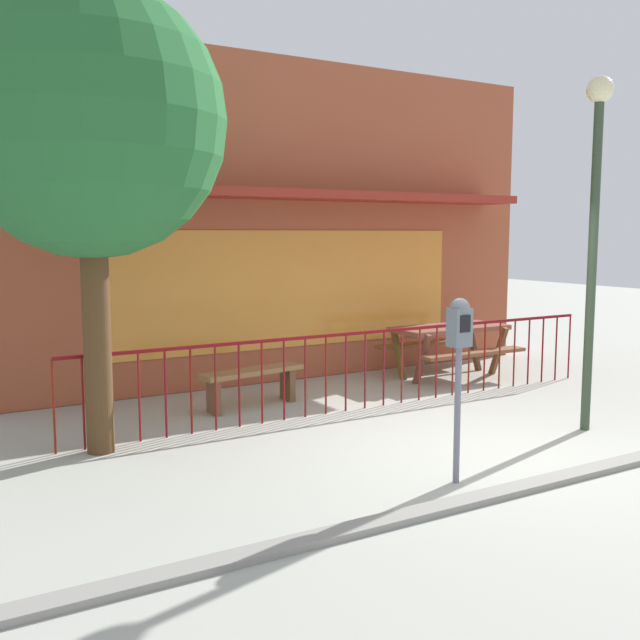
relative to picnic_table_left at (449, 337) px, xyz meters
name	(u,v)px	position (x,y,z in m)	size (l,w,h in m)	color
ground	(487,454)	(-2.19, -3.15, -0.61)	(40.00, 40.00, 0.00)	#A9ABA0
pub_storefront	(281,222)	(-2.19, 1.23, 1.71)	(8.74, 1.32, 4.65)	brown
patio_fence_front	(365,356)	(-2.19, -0.99, 0.05)	(7.37, 0.04, 0.97)	maroon
picnic_table_left	(449,337)	(0.00, 0.00, 0.00)	(1.80, 1.36, 0.79)	brown
patio_bench	(252,379)	(-3.37, -0.21, -0.26)	(1.43, 0.55, 0.48)	olive
parking_meter_near	(459,341)	(-3.01, -3.61, 0.64)	(0.18, 0.17, 1.62)	slate
street_tree	(89,123)	(-5.46, -1.14, 2.59)	(2.61, 2.61, 4.52)	#4E351D
street_lamp	(595,202)	(-0.64, -3.04, 1.88)	(0.28, 0.28, 3.80)	#32432F
curb_edge	(560,481)	(-2.19, -4.05, -0.61)	(12.24, 0.20, 0.11)	gray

